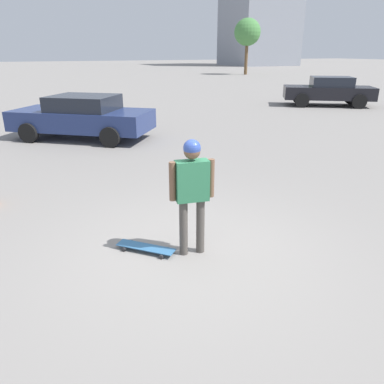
# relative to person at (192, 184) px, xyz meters

# --- Properties ---
(ground_plane) EXTENTS (220.00, 220.00, 0.00)m
(ground_plane) POSITION_rel_person_xyz_m (0.00, 0.00, -1.04)
(ground_plane) COLOR gray
(person) EXTENTS (0.62, 0.27, 1.66)m
(person) POSITION_rel_person_xyz_m (0.00, 0.00, 0.00)
(person) COLOR #4C4742
(person) RESTS_ON ground_plane
(skateboard) EXTENTS (0.76, 0.76, 0.07)m
(skateboard) POSITION_rel_person_xyz_m (0.60, -0.30, -0.98)
(skateboard) COLOR #336693
(skateboard) RESTS_ON ground_plane
(car_parked_near) EXTENTS (4.66, 4.16, 1.39)m
(car_parked_near) POSITION_rel_person_xyz_m (0.18, -8.27, -0.31)
(car_parked_near) COLOR navy
(car_parked_near) RESTS_ON ground_plane
(car_parked_far) EXTENTS (4.72, 3.97, 1.47)m
(car_parked_far) POSITION_rel_person_xyz_m (-12.79, -11.07, -0.26)
(car_parked_far) COLOR black
(car_parked_far) RESTS_ON ground_plane
(building_block_distant) EXTENTS (12.16, 11.40, 22.45)m
(building_block_distant) POSITION_rel_person_xyz_m (-42.02, -61.95, 10.18)
(building_block_distant) COLOR gray
(building_block_distant) RESTS_ON ground_plane
(tree_distant) EXTENTS (3.09, 3.09, 6.32)m
(tree_distant) POSITION_rel_person_xyz_m (-23.52, -36.47, 3.68)
(tree_distant) COLOR brown
(tree_distant) RESTS_ON ground_plane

